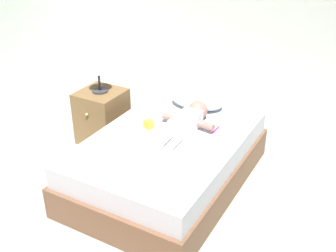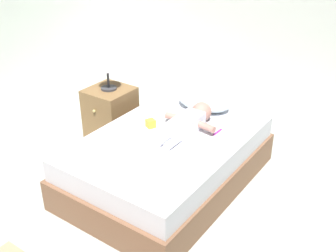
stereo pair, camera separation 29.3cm
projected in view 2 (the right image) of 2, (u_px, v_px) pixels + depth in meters
ground_plane at (113, 228)px, 3.05m from camera, size 8.00×8.00×0.00m
bed at (168, 160)px, 3.46m from camera, size 1.17×1.73×0.45m
pillow at (204, 102)px, 3.81m from camera, size 0.51×0.33×0.13m
baby at (190, 121)px, 3.45m from camera, size 0.48×0.68×0.17m
toothbrush at (218, 131)px, 3.42m from camera, size 0.02×0.14×0.02m
nightstand at (111, 114)px, 4.14m from camera, size 0.42×0.45×0.54m
lamp at (107, 65)px, 3.90m from camera, size 0.22×0.22×0.33m
toy_block at (151, 123)px, 3.49m from camera, size 0.09×0.09×0.07m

